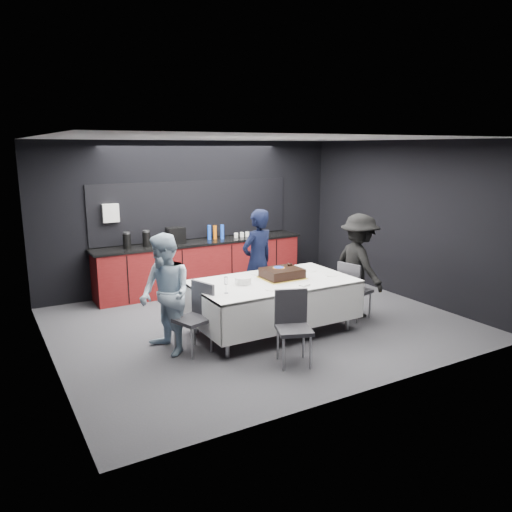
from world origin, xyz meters
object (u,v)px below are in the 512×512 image
(plate_stack, at_px, (243,281))
(person_right, at_px, (359,266))
(champagne_flute, at_px, (226,282))
(person_left, at_px, (165,295))
(party_table, at_px, (273,290))
(person_center, at_px, (258,261))
(chair_left, at_px, (197,312))
(chair_right, at_px, (353,287))
(cake_assembly, at_px, (282,273))
(chair_near, at_px, (293,321))

(plate_stack, height_order, person_right, person_right)
(champagne_flute, bearing_deg, person_left, 159.56)
(party_table, height_order, person_left, person_left)
(person_center, bearing_deg, party_table, 60.48)
(plate_stack, relative_size, chair_left, 0.25)
(plate_stack, relative_size, person_center, 0.14)
(plate_stack, distance_m, person_right, 2.04)
(chair_right, xyz_separation_m, person_right, (0.21, 0.11, 0.29))
(chair_left, relative_size, person_center, 0.54)
(champagne_flute, distance_m, person_center, 1.61)
(cake_assembly, relative_size, champagne_flute, 2.68)
(party_table, xyz_separation_m, person_center, (0.26, 0.90, 0.22))
(plate_stack, distance_m, person_center, 1.12)
(champagne_flute, height_order, person_center, person_center)
(plate_stack, xyz_separation_m, chair_near, (0.13, -1.07, -0.30))
(cake_assembly, relative_size, chair_right, 0.65)
(chair_right, height_order, person_right, person_right)
(plate_stack, bearing_deg, person_center, 49.53)
(champagne_flute, bearing_deg, plate_stack, 34.87)
(cake_assembly, relative_size, person_center, 0.35)
(cake_assembly, bearing_deg, chair_near, -116.06)
(plate_stack, height_order, chair_left, chair_left)
(plate_stack, height_order, person_center, person_center)
(chair_right, relative_size, person_right, 0.56)
(champagne_flute, height_order, person_left, person_left)
(champagne_flute, distance_m, person_right, 2.46)
(chair_right, bearing_deg, person_right, 27.86)
(person_left, bearing_deg, chair_right, 76.24)
(chair_right, bearing_deg, party_table, 173.07)
(chair_right, distance_m, person_right, 0.38)
(chair_right, relative_size, chair_near, 1.00)
(person_left, height_order, person_right, person_right)
(chair_right, distance_m, person_left, 3.01)
(chair_right, xyz_separation_m, person_left, (-2.99, 0.20, 0.27))
(chair_left, bearing_deg, person_right, 0.84)
(chair_right, xyz_separation_m, chair_near, (-1.71, -0.86, 0.00))
(plate_stack, xyz_separation_m, person_right, (2.04, -0.11, -0.00))
(cake_assembly, relative_size, plate_stack, 2.57)
(plate_stack, distance_m, person_left, 1.16)
(cake_assembly, distance_m, person_right, 1.39)
(person_right, bearing_deg, person_center, 59.50)
(cake_assembly, bearing_deg, chair_left, -174.15)
(chair_near, bearing_deg, party_table, 71.65)
(plate_stack, distance_m, champagne_flute, 0.51)
(chair_left, bearing_deg, person_center, 33.59)
(chair_right, relative_size, person_center, 0.54)
(champagne_flute, bearing_deg, person_center, 44.99)
(champagne_flute, relative_size, person_center, 0.13)
(chair_near, bearing_deg, champagne_flute, 124.69)
(party_table, xyz_separation_m, person_left, (-1.62, 0.04, 0.16))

